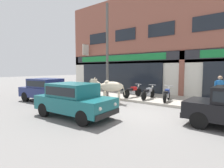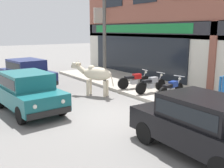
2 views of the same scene
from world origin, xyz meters
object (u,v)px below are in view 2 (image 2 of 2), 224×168
at_px(car_0, 201,122).
at_px(motorcycle_0, 134,80).
at_px(car_1, 28,90).
at_px(motorcycle_1, 151,84).
at_px(motorcycle_2, 171,89).
at_px(cow, 95,74).
at_px(car_2, 27,72).
at_px(utility_pole, 104,22).

bearing_deg(car_0, motorcycle_0, 154.23).
bearing_deg(car_1, motorcycle_1, 81.39).
bearing_deg(car_0, motorcycle_2, 141.21).
relative_size(cow, car_0, 0.52).
bearing_deg(motorcycle_0, car_1, -86.35).
bearing_deg(motorcycle_1, motorcycle_2, 1.24).
relative_size(car_1, motorcycle_0, 2.05).
relative_size(car_0, motorcycle_0, 2.02).
relative_size(car_0, car_2, 0.97).
height_order(car_1, motorcycle_0, car_1).
distance_m(car_0, car_2, 10.13).
relative_size(cow, motorcycle_2, 1.06).
relative_size(car_0, car_1, 0.99).
xyz_separation_m(car_0, motorcycle_1, (-4.98, 3.00, -0.28)).
height_order(cow, car_1, cow).
distance_m(motorcycle_1, motorcycle_2, 1.21).
height_order(car_2, motorcycle_2, car_2).
bearing_deg(motorcycle_2, motorcycle_0, -178.40).
height_order(cow, motorcycle_0, cow).
bearing_deg(car_2, motorcycle_1, 39.00).
xyz_separation_m(car_0, car_1, (-5.80, -2.39, 0.00)).
distance_m(car_1, car_2, 4.45).
bearing_deg(car_0, cow, 172.00).
xyz_separation_m(cow, car_0, (6.46, -0.91, -0.19)).
bearing_deg(car_2, car_1, -16.59).
height_order(cow, motorcycle_1, cow).
distance_m(cow, car_2, 4.14).
bearing_deg(car_1, car_0, 22.36).
bearing_deg(utility_pole, cow, -45.45).
bearing_deg(cow, motorcycle_2, 38.29).
distance_m(motorcycle_0, utility_pole, 3.36).
distance_m(car_2, motorcycle_0, 5.67).
bearing_deg(car_1, motorcycle_0, 93.65).
bearing_deg(car_2, motorcycle_2, 33.35).
relative_size(car_1, car_2, 0.98).
xyz_separation_m(cow, car_1, (0.66, -3.29, -0.19)).
bearing_deg(car_1, utility_pole, 113.51).
bearing_deg(motorcycle_2, cow, -141.71).
xyz_separation_m(car_2, motorcycle_1, (5.09, 4.12, -0.28)).
bearing_deg(car_2, utility_pole, 57.01).
height_order(car_2, utility_pole, utility_pole).
bearing_deg(car_2, motorcycle_0, 46.07).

